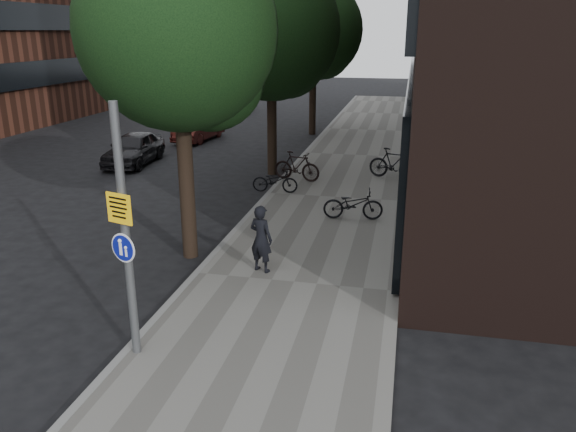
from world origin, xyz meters
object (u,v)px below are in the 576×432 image
(parked_bike_facade_near, at_px, (353,204))
(parked_car_near, at_px, (134,148))
(signpost, at_px, (126,234))
(pedestrian, at_px, (261,239))

(parked_bike_facade_near, distance_m, parked_car_near, 11.16)
(signpost, xyz_separation_m, pedestrian, (1.21, 3.71, -1.35))
(pedestrian, bearing_deg, signpost, 92.30)
(pedestrian, relative_size, parked_car_near, 0.40)
(parked_car_near, bearing_deg, parked_bike_facade_near, -33.93)
(parked_bike_facade_near, bearing_deg, signpost, 153.30)
(pedestrian, xyz_separation_m, parked_bike_facade_near, (1.63, 4.11, -0.33))
(parked_bike_facade_near, bearing_deg, parked_car_near, 53.16)
(signpost, relative_size, pedestrian, 2.72)
(signpost, relative_size, parked_bike_facade_near, 2.47)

